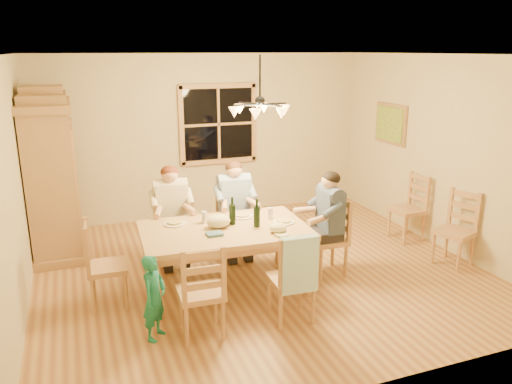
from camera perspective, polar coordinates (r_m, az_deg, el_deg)
name	(u,v)px	position (r m, az deg, el deg)	size (l,w,h in m)	color
floor	(260,270)	(6.55, 0.41, -8.88)	(5.50, 5.50, 0.00)	#965E36
ceiling	(260,54)	(5.94, 0.46, 15.46)	(5.50, 5.00, 0.02)	white
wall_back	(207,136)	(8.44, -5.67, 6.34)	(5.50, 0.02, 2.70)	#C3B18A
wall_left	(13,190)	(5.76, -26.05, 0.22)	(0.02, 5.00, 2.70)	#C3B18A
wall_right	(442,153)	(7.52, 20.47, 4.21)	(0.02, 5.00, 2.70)	#C3B18A
window	(218,124)	(8.43, -4.32, 7.73)	(1.30, 0.06, 1.30)	black
painting	(390,124)	(8.39, 15.12, 7.53)	(0.06, 0.78, 0.64)	olive
chandelier	(260,109)	(5.98, 0.45, 9.49)	(0.77, 0.68, 0.71)	black
armoire	(53,179)	(7.36, -22.23, 1.44)	(0.66, 1.40, 2.30)	olive
dining_table	(225,236)	(5.85, -3.61, -5.02)	(1.97, 1.26, 0.76)	#AB834C
chair_far_left	(173,242)	(6.72, -9.48, -5.63)	(0.46, 0.44, 0.99)	#A27A47
chair_far_right	(235,235)	(6.88, -2.43, -4.90)	(0.46, 0.44, 0.99)	#A27A47
chair_near_left	(201,306)	(5.10, -6.29, -12.86)	(0.46, 0.44, 0.99)	#A27A47
chair_near_right	(291,292)	(5.34, 4.03, -11.38)	(0.46, 0.44, 0.99)	#A27A47
chair_end_left	(109,279)	(5.84, -16.50, -9.57)	(0.44, 0.46, 0.99)	#A27A47
chair_end_right	(327,251)	(6.41, 8.13, -6.66)	(0.44, 0.46, 0.99)	#A27A47
adult_woman	(171,203)	(6.55, -9.70, -1.25)	(0.41, 0.44, 0.87)	beige
adult_plaid_man	(234,197)	(6.71, -2.48, -0.60)	(0.41, 0.44, 0.87)	#375A99
adult_slate_man	(329,210)	(6.23, 8.32, -2.09)	(0.44, 0.41, 0.87)	#3F4B66
towel	(299,265)	(5.01, 4.93, -8.28)	(0.38, 0.10, 0.58)	#9DC6D5
wine_bottle_a	(232,211)	(5.88, -2.73, -2.16)	(0.08, 0.08, 0.33)	black
wine_bottle_b	(257,213)	(5.80, 0.09, -2.39)	(0.08, 0.08, 0.33)	black
plate_woman	(175,224)	(5.99, -9.27, -3.60)	(0.26, 0.26, 0.02)	white
plate_plaid	(242,216)	(6.17, -1.56, -2.79)	(0.26, 0.26, 0.02)	white
plate_slate	(284,222)	(5.98, 3.17, -3.43)	(0.26, 0.26, 0.02)	white
wine_glass_a	(204,217)	(5.98, -5.94, -2.87)	(0.06, 0.06, 0.14)	silver
wine_glass_b	(270,213)	(6.09, 1.65, -2.44)	(0.06, 0.06, 0.14)	silver
cap	(278,228)	(5.66, 2.55, -4.09)	(0.20, 0.20, 0.11)	beige
napkin	(215,234)	(5.59, -4.76, -4.80)	(0.18, 0.14, 0.03)	#45667F
cloth_bundle	(218,221)	(5.81, -4.32, -3.35)	(0.28, 0.22, 0.15)	beige
child	(154,297)	(5.04, -11.56, -11.73)	(0.32, 0.21, 0.87)	#1B7A66
chair_spare_front	(453,243)	(7.08, 21.60, -5.44)	(0.55, 0.56, 0.99)	#A27A47
chair_spare_back	(406,220)	(7.79, 16.79, -3.06)	(0.44, 0.46, 0.99)	#A27A47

